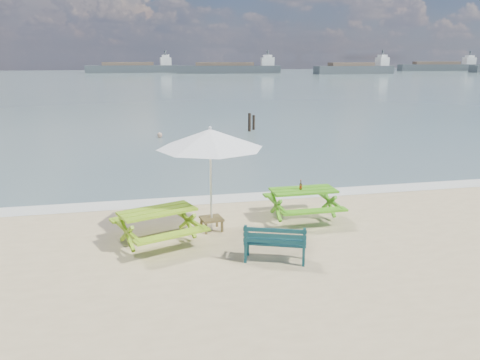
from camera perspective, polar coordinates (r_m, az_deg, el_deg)
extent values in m
plane|color=slate|center=(94.09, -10.71, 11.88)|extent=(300.00, 300.00, 0.00)
cube|color=silver|center=(14.42, -1.47, -2.25)|extent=(22.00, 0.90, 0.01)
cube|color=#7BAA19|center=(10.92, -10.04, -3.75)|extent=(1.89, 1.36, 0.05)
cube|color=#7BAA19|center=(11.73, -11.50, -4.18)|extent=(1.71, 0.88, 0.05)
cube|color=#7BAA19|center=(10.33, -8.22, -6.66)|extent=(1.71, 0.88, 0.05)
cube|color=#7BAA19|center=(11.06, -9.94, -5.87)|extent=(1.85, 1.47, 0.73)
cube|color=#479917|center=(12.53, 7.74, -1.25)|extent=(1.73, 0.83, 0.05)
cube|color=#479917|center=(13.35, 6.48, -1.66)|extent=(1.72, 0.33, 0.05)
cube|color=#479917|center=(11.91, 9.04, -3.77)|extent=(1.72, 0.33, 0.05)
cube|color=#479917|center=(12.66, 7.67, -3.12)|extent=(1.62, 0.99, 0.73)
cube|color=#0F3A40|center=(10.03, 4.31, -7.58)|extent=(1.36, 0.82, 0.04)
cube|color=#0F3A40|center=(9.76, 4.25, -6.82)|extent=(1.24, 0.49, 0.34)
cube|color=#0F3A40|center=(10.11, 4.28, -8.66)|extent=(1.30, 0.84, 0.41)
cube|color=brown|center=(11.74, -3.50, -4.72)|extent=(0.59, 0.59, 0.05)
cube|color=brown|center=(11.80, -3.48, -5.48)|extent=(0.52, 0.52, 0.29)
cylinder|color=silver|center=(11.47, -3.57, -0.31)|extent=(0.05, 0.05, 2.49)
cone|color=white|center=(11.23, -3.66, 5.06)|extent=(2.94, 2.94, 0.47)
cylinder|color=#985916|center=(12.46, 7.40, -0.82)|extent=(0.07, 0.07, 0.16)
cylinder|color=#985916|center=(12.42, 7.42, -0.16)|extent=(0.03, 0.03, 0.07)
cylinder|color=#A52012|center=(12.46, 7.40, -0.82)|extent=(0.07, 0.07, 0.06)
imported|color=tan|center=(25.96, -9.71, 3.98)|extent=(0.67, 0.53, 1.62)
cylinder|color=black|center=(27.62, 1.17, 6.85)|extent=(0.18, 0.18, 1.28)
cylinder|color=black|center=(28.30, 1.68, 6.83)|extent=(0.16, 0.16, 1.08)
cube|color=#3A4145|center=(132.29, -1.38, 13.30)|extent=(28.60, 7.21, 2.20)
cube|color=silver|center=(133.46, 3.37, 14.23)|extent=(3.72, 3.37, 2.20)
cube|color=#3A4145|center=(131.24, 13.73, 12.89)|extent=(22.11, 5.51, 2.20)
cube|color=silver|center=(135.48, 16.94, 13.65)|extent=(2.83, 3.18, 2.20)
cube|color=#3A4145|center=(140.14, -13.05, 13.01)|extent=(25.53, 4.96, 2.20)
cube|color=silver|center=(140.68, -9.06, 14.10)|extent=(3.16, 3.11, 2.20)
cube|color=#3A4145|center=(170.33, 23.09, 12.47)|extent=(26.99, 6.98, 2.20)
cube|color=silver|center=(175.31, 26.16, 12.91)|extent=(3.52, 3.34, 2.20)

